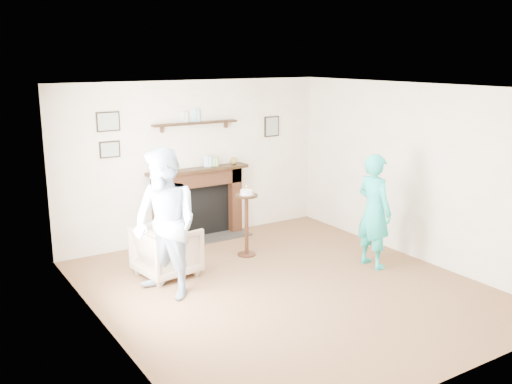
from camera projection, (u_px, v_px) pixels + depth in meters
ground at (285, 288)px, 7.20m from camera, size 5.00×5.00×0.00m
room_shell at (256, 154)px, 7.38m from camera, size 4.54×5.02×2.52m
armchair at (168, 275)px, 7.64m from camera, size 0.84×0.83×0.68m
man at (168, 295)px, 6.99m from camera, size 0.93×1.05×1.82m
woman at (371, 265)px, 7.98m from camera, size 0.39×0.59×1.58m
pedestal_table at (246, 213)px, 8.25m from camera, size 0.33×0.33×1.05m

